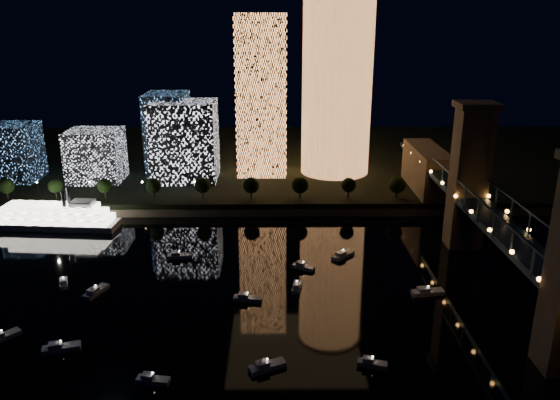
{
  "coord_description": "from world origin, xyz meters",
  "views": [
    {
      "loc": [
        -0.35,
        -125.48,
        76.25
      ],
      "look_at": [
        1.48,
        55.0,
        15.25
      ],
      "focal_mm": 35.0,
      "sensor_mm": 36.0,
      "label": 1
    }
  ],
  "objects_px": {
    "riverboat": "(47,217)",
    "tower_rectangular": "(261,96)",
    "truss_bridge": "(525,258)",
    "tower_cylindrical": "(337,85)"
  },
  "relations": [
    {
      "from": "riverboat",
      "to": "tower_rectangular",
      "type": "bearing_deg",
      "value": 36.34
    },
    {
      "from": "tower_rectangular",
      "to": "riverboat",
      "type": "xyz_separation_m",
      "value": [
        -80.35,
        -59.1,
        -37.27
      ]
    },
    {
      "from": "tower_cylindrical",
      "to": "tower_rectangular",
      "type": "bearing_deg",
      "value": -179.71
    },
    {
      "from": "riverboat",
      "to": "tower_cylindrical",
      "type": "bearing_deg",
      "value": 27.25
    },
    {
      "from": "tower_cylindrical",
      "to": "truss_bridge",
      "type": "relative_size",
      "value": 0.31
    },
    {
      "from": "tower_cylindrical",
      "to": "tower_rectangular",
      "type": "relative_size",
      "value": 1.13
    },
    {
      "from": "tower_cylindrical",
      "to": "tower_rectangular",
      "type": "distance_m",
      "value": 35.09
    },
    {
      "from": "truss_bridge",
      "to": "riverboat",
      "type": "xyz_separation_m",
      "value": [
        -151.69,
        65.23,
        -12.19
      ]
    },
    {
      "from": "tower_cylindrical",
      "to": "riverboat",
      "type": "distance_m",
      "value": 136.16
    },
    {
      "from": "tower_rectangular",
      "to": "truss_bridge",
      "type": "xyz_separation_m",
      "value": [
        71.34,
        -124.32,
        -25.08
      ]
    }
  ]
}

